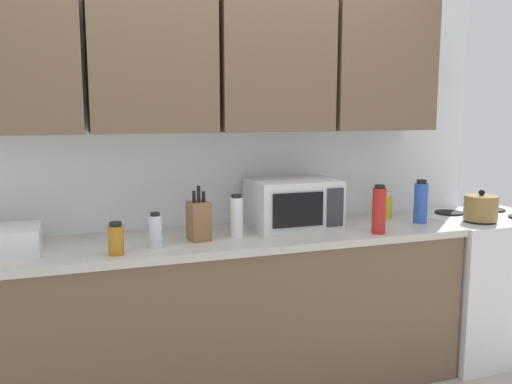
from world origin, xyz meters
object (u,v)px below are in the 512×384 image
(stove_range, at_px, (481,284))
(bottle_clear_tall, at_px, (155,231))
(bottle_red_sauce, at_px, (379,210))
(bottle_amber_vinegar, at_px, (116,239))
(bottle_yellow_mustard, at_px, (385,205))
(bottle_blue_cleaner, at_px, (421,202))
(knife_block, at_px, (199,220))
(microwave, at_px, (293,204))
(kettle, at_px, (481,208))
(bottle_white_jar, at_px, (237,216))

(stove_range, bearing_deg, bottle_clear_tall, -177.12)
(stove_range, xyz_separation_m, bottle_clear_tall, (-2.11, -0.11, 0.53))
(bottle_clear_tall, bearing_deg, bottle_red_sauce, -4.68)
(bottle_amber_vinegar, distance_m, bottle_yellow_mustard, 1.70)
(bottle_blue_cleaner, bearing_deg, bottle_yellow_mustard, 120.14)
(bottle_red_sauce, relative_size, bottle_amber_vinegar, 1.73)
(bottle_yellow_mustard, bearing_deg, bottle_amber_vinegar, -168.28)
(knife_block, bearing_deg, microwave, 10.60)
(knife_block, distance_m, bottle_amber_vinegar, 0.46)
(knife_block, distance_m, bottle_yellow_mustard, 1.25)
(stove_range, xyz_separation_m, microwave, (-1.30, 0.08, 0.59))
(microwave, distance_m, bottle_amber_vinegar, 1.04)
(kettle, relative_size, bottle_amber_vinegar, 1.27)
(bottle_blue_cleaner, relative_size, bottle_white_jar, 1.14)
(microwave, bearing_deg, bottle_blue_cleaner, -8.52)
(microwave, height_order, bottle_blue_cleaner, microwave)
(bottle_white_jar, bearing_deg, bottle_amber_vinegar, -165.48)
(kettle, bearing_deg, bottle_blue_cleaner, 164.30)
(knife_block, bearing_deg, bottle_yellow_mustard, 8.71)
(bottle_white_jar, bearing_deg, knife_block, -177.64)
(knife_block, bearing_deg, bottle_red_sauce, -10.19)
(microwave, relative_size, bottle_red_sauce, 1.79)
(stove_range, xyz_separation_m, bottle_blue_cleaner, (-0.53, -0.04, 0.57))
(bottle_red_sauce, bearing_deg, bottle_white_jar, 166.48)
(bottle_red_sauce, height_order, bottle_clear_tall, bottle_red_sauce)
(stove_range, bearing_deg, bottle_blue_cleaner, -175.67)
(knife_block, distance_m, bottle_white_jar, 0.21)
(bottle_amber_vinegar, bearing_deg, bottle_clear_tall, 22.61)
(kettle, distance_m, bottle_red_sauce, 0.75)
(microwave, distance_m, bottle_clear_tall, 0.83)
(bottle_blue_cleaner, bearing_deg, stove_range, 4.33)
(microwave, bearing_deg, bottle_white_jar, -164.92)
(bottle_red_sauce, distance_m, bottle_white_jar, 0.78)
(knife_block, bearing_deg, bottle_amber_vinegar, -159.99)
(bottle_red_sauce, height_order, bottle_amber_vinegar, bottle_red_sauce)
(bottle_white_jar, bearing_deg, bottle_red_sauce, -13.52)
(bottle_clear_tall, bearing_deg, knife_block, 17.77)
(bottle_yellow_mustard, bearing_deg, bottle_clear_tall, -169.81)
(bottle_amber_vinegar, relative_size, bottle_blue_cleaner, 0.60)
(bottle_amber_vinegar, bearing_deg, bottle_white_jar, 14.52)
(bottle_yellow_mustard, bearing_deg, bottle_white_jar, -170.04)
(stove_range, distance_m, bottle_blue_cleaner, 0.78)
(stove_range, xyz_separation_m, bottle_red_sauce, (-0.91, -0.20, 0.58))
(knife_block, bearing_deg, bottle_white_jar, 2.36)
(microwave, height_order, bottle_white_jar, microwave)
(bottle_clear_tall, bearing_deg, stove_range, 2.88)
(knife_block, distance_m, bottle_red_sauce, 0.98)
(stove_range, bearing_deg, bottle_white_jar, -179.23)
(bottle_white_jar, bearing_deg, bottle_clear_tall, -169.27)
(stove_range, bearing_deg, knife_block, -179.05)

